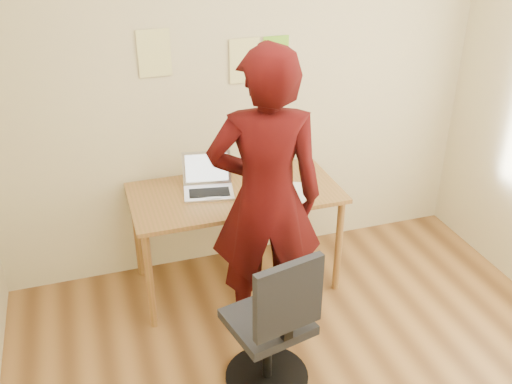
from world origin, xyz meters
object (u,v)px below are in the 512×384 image
object	(u,v)px
phone	(270,201)
office_chair	(273,332)
laptop	(208,183)
person	(266,200)
desk	(235,202)

from	to	relation	value
phone	office_chair	size ratio (longest dim) A/B	0.12
office_chair	laptop	bearing A→B (deg)	81.70
office_chair	person	world-z (taller)	person
laptop	office_chair	size ratio (longest dim) A/B	0.40
desk	person	size ratio (longest dim) A/B	0.75
desk	office_chair	size ratio (longest dim) A/B	1.50
desk	phone	xyz separation A→B (m)	(0.18, -0.21, 0.09)
phone	desk	bearing A→B (deg)	124.57
laptop	phone	distance (m)	0.44
laptop	person	distance (m)	0.62
office_chair	desk	bearing A→B (deg)	72.60
laptop	office_chair	bearing A→B (deg)	-75.55
desk	person	world-z (taller)	person
phone	office_chair	xyz separation A→B (m)	(-0.26, -0.81, -0.35)
phone	laptop	bearing A→B (deg)	135.72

